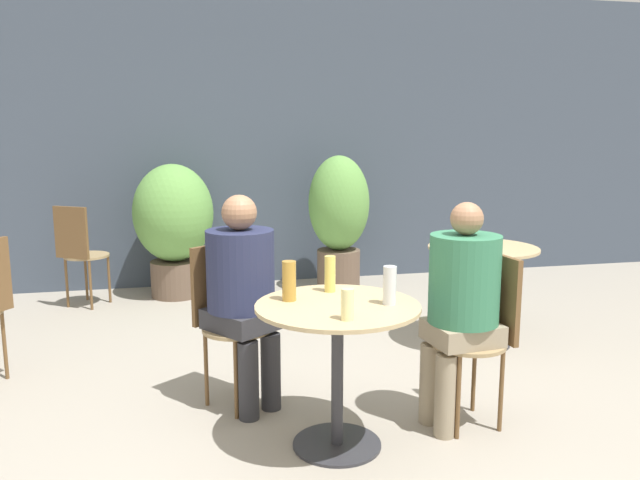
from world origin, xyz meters
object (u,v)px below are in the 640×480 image
at_px(cafe_table_near, 338,339).
at_px(bistro_chair_1, 226,309).
at_px(bistro_chair_2, 79,247).
at_px(potted_plant_1, 339,216).
at_px(seated_person_0, 461,296).
at_px(potted_plant_0, 174,221).
at_px(beer_glass_2, 330,274).
at_px(beer_glass_0, 347,304).
at_px(beer_glass_1, 390,285).
at_px(seated_person_1, 243,285).
at_px(beer_glass_3, 289,281).
at_px(cafe_table_far, 482,271).
at_px(bistro_chair_0, 484,324).

relative_size(cafe_table_near, bistro_chair_1, 0.87).
bearing_deg(bistro_chair_2, potted_plant_1, -146.42).
relative_size(bistro_chair_1, seated_person_0, 0.76).
distance_m(bistro_chair_1, potted_plant_0, 2.53).
height_order(cafe_table_near, beer_glass_2, beer_glass_2).
distance_m(beer_glass_0, beer_glass_1, 0.33).
relative_size(seated_person_0, potted_plant_1, 0.91).
xyz_separation_m(cafe_table_near, beer_glass_2, (0.02, 0.25, 0.27)).
height_order(seated_person_1, beer_glass_3, seated_person_1).
bearing_deg(beer_glass_2, cafe_table_near, -94.62).
relative_size(seated_person_0, seated_person_1, 0.99).
relative_size(bistro_chair_1, beer_glass_3, 4.65).
bearing_deg(bistro_chair_1, bistro_chair_2, 80.27).
xyz_separation_m(bistro_chair_1, beer_glass_0, (0.48, -0.92, 0.25)).
height_order(beer_glass_3, potted_plant_0, potted_plant_0).
relative_size(cafe_table_near, potted_plant_0, 0.64).
height_order(beer_glass_0, potted_plant_0, potted_plant_0).
relative_size(cafe_table_near, seated_person_0, 0.67).
bearing_deg(bistro_chair_1, cafe_table_far, -19.30).
bearing_deg(beer_glass_2, beer_glass_0, -94.48).
distance_m(bistro_chair_2, potted_plant_1, 2.42).
relative_size(bistro_chair_1, potted_plant_0, 0.73).
bearing_deg(beer_glass_0, beer_glass_2, 85.52).
relative_size(cafe_table_far, beer_glass_3, 3.99).
bearing_deg(bistro_chair_0, beer_glass_0, -74.41).
height_order(cafe_table_far, seated_person_1, seated_person_1).
distance_m(bistro_chair_2, beer_glass_1, 3.54).
bearing_deg(bistro_chair_2, beer_glass_0, 148.22).
relative_size(cafe_table_near, cafe_table_far, 1.02).
relative_size(cafe_table_near, bistro_chair_0, 0.87).
distance_m(cafe_table_near, seated_person_1, 0.70).
height_order(bistro_chair_1, beer_glass_2, beer_glass_2).
relative_size(cafe_table_far, seated_person_0, 0.66).
distance_m(bistro_chair_0, beer_glass_3, 1.09).
xyz_separation_m(seated_person_0, potted_plant_1, (0.09, 2.95, 0.03)).
bearing_deg(potted_plant_0, cafe_table_near, -75.69).
distance_m(seated_person_1, beer_glass_1, 0.89).
bearing_deg(beer_glass_3, bistro_chair_2, 116.76).
height_order(beer_glass_0, beer_glass_2, beer_glass_2).
xyz_separation_m(seated_person_1, potted_plant_1, (1.18, 2.48, 0.03)).
distance_m(bistro_chair_0, beer_glass_0, 0.95).
height_order(seated_person_0, potted_plant_0, potted_plant_0).
height_order(bistro_chair_2, beer_glass_1, beer_glass_1).
xyz_separation_m(seated_person_1, beer_glass_3, (0.19, -0.43, 0.11)).
height_order(cafe_table_near, bistro_chair_0, bistro_chair_0).
xyz_separation_m(bistro_chair_1, beer_glass_1, (0.74, -0.72, 0.28)).
bearing_deg(beer_glass_2, beer_glass_1, -53.15).
bearing_deg(potted_plant_0, seated_person_0, -64.29).
relative_size(bistro_chair_0, potted_plant_1, 0.69).
bearing_deg(beer_glass_1, seated_person_1, 137.31).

